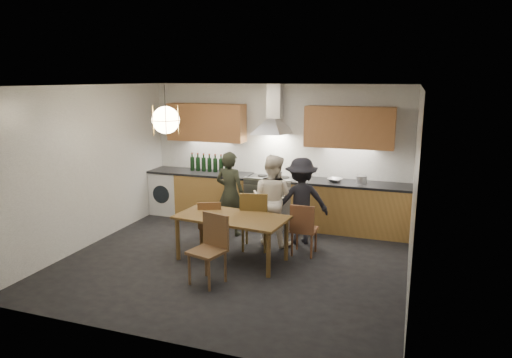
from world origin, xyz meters
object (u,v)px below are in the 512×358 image
(chair_back_left, at_px, (210,222))
(mixing_bowl, at_px, (335,180))
(stock_pot, at_px, (362,180))
(chair_front, at_px, (211,244))
(dining_table, at_px, (232,221))
(person_left, at_px, (230,194))
(person_right, at_px, (301,201))
(person_mid, at_px, (272,200))
(wine_bottles, at_px, (209,163))

(chair_back_left, xyz_separation_m, mixing_bowl, (1.71, 1.61, 0.47))
(chair_back_left, relative_size, stock_pot, 4.36)
(chair_back_left, distance_m, chair_front, 1.19)
(dining_table, relative_size, person_left, 1.16)
(mixing_bowl, bearing_deg, stock_pot, 1.81)
(chair_front, xyz_separation_m, stock_pot, (1.66, 2.69, 0.43))
(person_right, relative_size, stock_pot, 7.78)
(dining_table, distance_m, person_left, 1.19)
(person_left, height_order, stock_pot, person_left)
(person_left, distance_m, mixing_bowl, 1.88)
(chair_front, bearing_deg, person_left, 119.80)
(person_mid, height_order, stock_pot, person_mid)
(person_mid, bearing_deg, chair_front, 89.44)
(chair_front, height_order, person_left, person_left)
(person_mid, relative_size, wine_bottles, 1.80)
(stock_pot, bearing_deg, chair_front, -121.69)
(person_left, xyz_separation_m, wine_bottles, (-0.81, 0.91, 0.34))
(mixing_bowl, relative_size, stock_pot, 1.39)
(stock_pot, height_order, wine_bottles, wine_bottles)
(dining_table, distance_m, chair_back_left, 0.60)
(person_right, bearing_deg, chair_back_left, 7.02)
(chair_front, bearing_deg, wine_bottles, 130.16)
(chair_back_left, height_order, person_left, person_left)
(person_left, distance_m, wine_bottles, 1.26)
(chair_back_left, xyz_separation_m, person_mid, (0.86, 0.59, 0.29))
(person_right, bearing_deg, stock_pot, -160.74)
(person_right, height_order, stock_pot, person_right)
(chair_back_left, height_order, chair_front, chair_front)
(person_mid, xyz_separation_m, person_right, (0.44, 0.19, -0.03))
(mixing_bowl, height_order, stock_pot, stock_pot)
(person_left, bearing_deg, mixing_bowl, -146.37)
(person_left, bearing_deg, person_mid, 174.25)
(chair_front, bearing_deg, mixing_bowl, 81.12)
(person_mid, relative_size, person_right, 1.04)
(chair_back_left, relative_size, person_right, 0.56)
(dining_table, distance_m, chair_front, 0.78)
(chair_front, xyz_separation_m, wine_bottles, (-1.29, 2.77, 0.54))
(mixing_bowl, bearing_deg, person_left, -154.18)
(chair_back_left, bearing_deg, wine_bottles, -88.65)
(stock_pot, bearing_deg, person_left, -158.90)
(person_right, xyz_separation_m, mixing_bowl, (0.42, 0.82, 0.21))
(chair_back_left, relative_size, wine_bottles, 0.97)
(person_left, xyz_separation_m, stock_pot, (2.14, 0.83, 0.23))
(chair_front, height_order, mixing_bowl, mixing_bowl)
(person_right, bearing_deg, person_left, -24.61)
(dining_table, bearing_deg, person_left, 119.39)
(person_right, xyz_separation_m, wine_bottles, (-2.07, 0.92, 0.36))
(wine_bottles, bearing_deg, dining_table, -57.48)
(chair_back_left, bearing_deg, chair_front, 92.49)
(dining_table, height_order, mixing_bowl, mixing_bowl)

